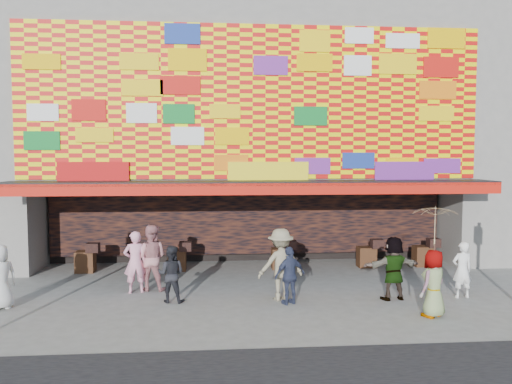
# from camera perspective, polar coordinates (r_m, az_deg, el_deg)

# --- Properties ---
(ground) EXTENTS (90.00, 90.00, 0.00)m
(ground) POSITION_cam_1_polar(r_m,az_deg,el_deg) (12.71, 0.98, -13.38)
(ground) COLOR slate
(ground) RESTS_ON ground
(shop_building) EXTENTS (15.20, 9.40, 10.00)m
(shop_building) POSITION_cam_1_polar(r_m,az_deg,el_deg) (20.33, -1.29, 8.05)
(shop_building) COLOR gray
(shop_building) RESTS_ON ground
(ped_a) EXTENTS (0.94, 0.93, 1.64)m
(ped_a) POSITION_cam_1_polar(r_m,az_deg,el_deg) (14.12, -27.21, -8.62)
(ped_a) COLOR silver
(ped_a) RESTS_ON ground
(ped_b) EXTENTS (0.71, 0.55, 1.74)m
(ped_b) POSITION_cam_1_polar(r_m,az_deg,el_deg) (14.48, -13.64, -7.78)
(ped_b) COLOR pink
(ped_b) RESTS_ON ground
(ped_c) EXTENTS (0.82, 0.69, 1.49)m
(ped_c) POSITION_cam_1_polar(r_m,az_deg,el_deg) (13.41, -9.69, -9.20)
(ped_c) COLOR black
(ped_c) RESTS_ON ground
(ped_d) EXTENTS (1.35, 0.95, 1.91)m
(ped_d) POSITION_cam_1_polar(r_m,az_deg,el_deg) (13.40, 2.84, -8.26)
(ped_d) COLOR gray
(ped_d) RESTS_ON ground
(ped_e) EXTENTS (0.95, 0.68, 1.50)m
(ped_e) POSITION_cam_1_polar(r_m,az_deg,el_deg) (13.07, 3.90, -9.50)
(ped_e) COLOR #2E3551
(ped_e) RESTS_ON ground
(ped_f) EXTENTS (1.63, 0.70, 1.70)m
(ped_f) POSITION_cam_1_polar(r_m,az_deg,el_deg) (13.91, 15.44, -8.38)
(ped_f) COLOR gray
(ped_f) RESTS_ON ground
(ped_g) EXTENTS (0.94, 0.86, 1.61)m
(ped_g) POSITION_cam_1_polar(r_m,az_deg,el_deg) (12.75, 19.64, -9.81)
(ped_g) COLOR gray
(ped_g) RESTS_ON ground
(ped_h) EXTENTS (0.58, 0.40, 1.53)m
(ped_h) POSITION_cam_1_polar(r_m,az_deg,el_deg) (14.71, 22.50, -8.21)
(ped_h) COLOR white
(ped_h) RESTS_ON ground
(ped_i) EXTENTS (1.01, 0.84, 1.88)m
(ped_i) POSITION_cam_1_polar(r_m,az_deg,el_deg) (14.65, -11.94, -7.34)
(ped_i) COLOR #BC797D
(ped_i) RESTS_ON ground
(parasol) EXTENTS (1.34, 1.35, 1.91)m
(parasol) POSITION_cam_1_polar(r_m,az_deg,el_deg) (12.50, 19.78, -3.68)
(parasol) COLOR beige
(parasol) RESTS_ON ground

